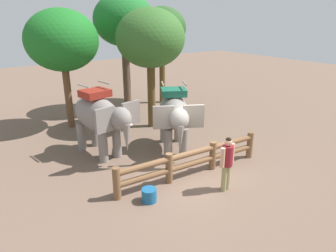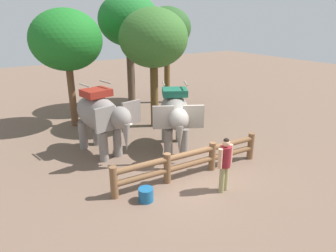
{
  "view_description": "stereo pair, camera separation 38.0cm",
  "coord_description": "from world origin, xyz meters",
  "px_view_note": "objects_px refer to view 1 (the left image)",
  "views": [
    {
      "loc": [
        -6.05,
        -7.29,
        5.25
      ],
      "look_at": [
        0.0,
        1.5,
        1.4
      ],
      "focal_mm": 32.54,
      "sensor_mm": 36.0,
      "label": 1
    },
    {
      "loc": [
        -5.74,
        -7.5,
        5.25
      ],
      "look_at": [
        0.0,
        1.5,
        1.4
      ],
      "focal_mm": 32.54,
      "sensor_mm": 36.0,
      "label": 2
    }
  ],
  "objects_px": {
    "tree_far_left": "(62,41)",
    "tree_far_right": "(124,21)",
    "elephant_near_left": "(100,116)",
    "tree_deep_back": "(150,39)",
    "elephant_center": "(174,114)",
    "tourist_woman_in_black": "(227,160)",
    "log_fence": "(192,159)",
    "tree_back_center": "(162,29)",
    "feed_bucket": "(149,195)"
  },
  "relations": [
    {
      "from": "elephant_near_left",
      "to": "tree_far_left",
      "type": "height_order",
      "value": "tree_far_left"
    },
    {
      "from": "feed_bucket",
      "to": "tree_far_left",
      "type": "bearing_deg",
      "value": 88.57
    },
    {
      "from": "tree_far_left",
      "to": "tree_far_right",
      "type": "height_order",
      "value": "tree_far_right"
    },
    {
      "from": "elephant_near_left",
      "to": "tree_far_right",
      "type": "relative_size",
      "value": 0.53
    },
    {
      "from": "log_fence",
      "to": "tourist_woman_in_black",
      "type": "height_order",
      "value": "tourist_woman_in_black"
    },
    {
      "from": "tree_back_center",
      "to": "feed_bucket",
      "type": "xyz_separation_m",
      "value": [
        -6.57,
        -9.17,
        -4.34
      ]
    },
    {
      "from": "elephant_near_left",
      "to": "tree_back_center",
      "type": "xyz_separation_m",
      "value": [
        6.4,
        5.29,
        2.93
      ]
    },
    {
      "from": "elephant_center",
      "to": "tourist_woman_in_black",
      "type": "bearing_deg",
      "value": -97.25
    },
    {
      "from": "tourist_woman_in_black",
      "to": "tree_back_center",
      "type": "height_order",
      "value": "tree_back_center"
    },
    {
      "from": "tree_far_left",
      "to": "elephant_near_left",
      "type": "bearing_deg",
      "value": -90.44
    },
    {
      "from": "log_fence",
      "to": "tree_deep_back",
      "type": "xyz_separation_m",
      "value": [
        1.54,
        5.13,
        3.66
      ]
    },
    {
      "from": "tourist_woman_in_black",
      "to": "feed_bucket",
      "type": "relative_size",
      "value": 3.97
    },
    {
      "from": "tree_far_left",
      "to": "tree_far_right",
      "type": "distance_m",
      "value": 4.03
    },
    {
      "from": "tree_far_right",
      "to": "tree_deep_back",
      "type": "relative_size",
      "value": 1.15
    },
    {
      "from": "tourist_woman_in_black",
      "to": "feed_bucket",
      "type": "bearing_deg",
      "value": 160.41
    },
    {
      "from": "log_fence",
      "to": "tree_far_right",
      "type": "height_order",
      "value": "tree_far_right"
    },
    {
      "from": "tree_deep_back",
      "to": "feed_bucket",
      "type": "bearing_deg",
      "value": -122.45
    },
    {
      "from": "elephant_near_left",
      "to": "tree_back_center",
      "type": "bearing_deg",
      "value": 39.57
    },
    {
      "from": "tourist_woman_in_black",
      "to": "elephant_near_left",
      "type": "bearing_deg",
      "value": 114.77
    },
    {
      "from": "elephant_near_left",
      "to": "tree_deep_back",
      "type": "distance_m",
      "value": 4.68
    },
    {
      "from": "elephant_center",
      "to": "tree_far_left",
      "type": "height_order",
      "value": "tree_far_left"
    },
    {
      "from": "log_fence",
      "to": "tree_far_left",
      "type": "relative_size",
      "value": 1.03
    },
    {
      "from": "log_fence",
      "to": "tree_far_left",
      "type": "xyz_separation_m",
      "value": [
        -1.86,
        7.37,
        3.58
      ]
    },
    {
      "from": "tree_far_left",
      "to": "tree_deep_back",
      "type": "xyz_separation_m",
      "value": [
        3.4,
        -2.24,
        0.08
      ]
    },
    {
      "from": "tree_back_center",
      "to": "tree_deep_back",
      "type": "distance_m",
      "value": 4.61
    },
    {
      "from": "tree_far_left",
      "to": "tree_back_center",
      "type": "distance_m",
      "value": 6.51
    },
    {
      "from": "elephant_near_left",
      "to": "tree_far_left",
      "type": "distance_m",
      "value": 4.77
    },
    {
      "from": "elephant_near_left",
      "to": "feed_bucket",
      "type": "height_order",
      "value": "elephant_near_left"
    },
    {
      "from": "log_fence",
      "to": "tree_far_left",
      "type": "bearing_deg",
      "value": 104.13
    },
    {
      "from": "elephant_center",
      "to": "tourist_woman_in_black",
      "type": "relative_size",
      "value": 1.81
    },
    {
      "from": "log_fence",
      "to": "tourist_woman_in_black",
      "type": "relative_size",
      "value": 3.2
    },
    {
      "from": "elephant_near_left",
      "to": "tree_deep_back",
      "type": "xyz_separation_m",
      "value": [
        3.43,
        1.77,
        2.65
      ]
    },
    {
      "from": "log_fence",
      "to": "elephant_near_left",
      "type": "height_order",
      "value": "elephant_near_left"
    },
    {
      "from": "tree_deep_back",
      "to": "log_fence",
      "type": "bearing_deg",
      "value": -106.73
    },
    {
      "from": "tourist_woman_in_black",
      "to": "tree_deep_back",
      "type": "xyz_separation_m",
      "value": [
        1.25,
        6.49,
        3.22
      ]
    },
    {
      "from": "tree_back_center",
      "to": "feed_bucket",
      "type": "distance_m",
      "value": 12.08
    },
    {
      "from": "log_fence",
      "to": "elephant_center",
      "type": "bearing_deg",
      "value": 70.74
    },
    {
      "from": "tree_far_left",
      "to": "tree_back_center",
      "type": "xyz_separation_m",
      "value": [
        6.37,
        1.28,
        0.35
      ]
    },
    {
      "from": "tree_back_center",
      "to": "feed_bucket",
      "type": "bearing_deg",
      "value": -125.61
    },
    {
      "from": "tree_far_right",
      "to": "tree_far_left",
      "type": "bearing_deg",
      "value": -163.37
    },
    {
      "from": "log_fence",
      "to": "elephant_near_left",
      "type": "relative_size",
      "value": 1.69
    },
    {
      "from": "tree_far_left",
      "to": "tree_deep_back",
      "type": "distance_m",
      "value": 4.07
    },
    {
      "from": "elephant_near_left",
      "to": "tree_far_left",
      "type": "bearing_deg",
      "value": 89.56
    },
    {
      "from": "tourist_woman_in_black",
      "to": "tree_far_right",
      "type": "relative_size",
      "value": 0.28
    },
    {
      "from": "elephant_near_left",
      "to": "feed_bucket",
      "type": "bearing_deg",
      "value": -92.45
    },
    {
      "from": "tree_far_right",
      "to": "feed_bucket",
      "type": "distance_m",
      "value": 10.97
    },
    {
      "from": "log_fence",
      "to": "tree_deep_back",
      "type": "distance_m",
      "value": 6.49
    },
    {
      "from": "tree_back_center",
      "to": "tree_far_left",
      "type": "bearing_deg",
      "value": -168.66
    },
    {
      "from": "tree_far_right",
      "to": "feed_bucket",
      "type": "height_order",
      "value": "tree_far_right"
    },
    {
      "from": "elephant_near_left",
      "to": "elephant_center",
      "type": "bearing_deg",
      "value": -26.1
    }
  ]
}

